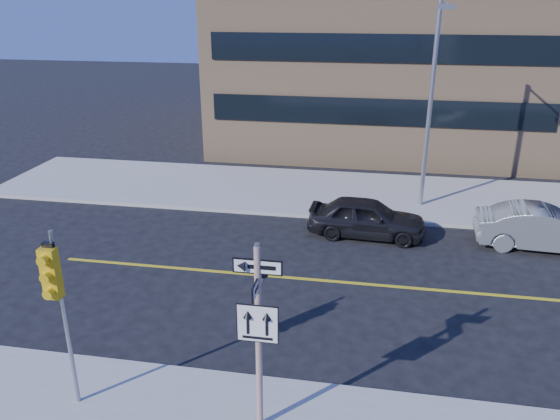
% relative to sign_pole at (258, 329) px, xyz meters
% --- Properties ---
extents(ground, '(120.00, 120.00, 0.00)m').
position_rel_sign_pole_xyz_m(ground, '(0.00, 2.51, -2.44)').
color(ground, black).
rests_on(ground, ground).
extents(sign_pole, '(0.92, 0.92, 4.06)m').
position_rel_sign_pole_xyz_m(sign_pole, '(0.00, 0.00, 0.00)').
color(sign_pole, beige).
rests_on(sign_pole, near_sidewalk).
extents(traffic_signal, '(0.32, 0.45, 4.00)m').
position_rel_sign_pole_xyz_m(traffic_signal, '(-4.00, -0.15, 0.59)').
color(traffic_signal, gray).
rests_on(traffic_signal, near_sidewalk).
extents(parked_car_a, '(1.96, 4.35, 1.45)m').
position_rel_sign_pole_xyz_m(parked_car_a, '(1.84, 10.22, -1.71)').
color(parked_car_a, black).
rests_on(parked_car_a, ground).
extents(parked_car_b, '(1.88, 4.64, 1.50)m').
position_rel_sign_pole_xyz_m(parked_car_b, '(7.95, 10.21, -1.69)').
color(parked_car_b, slate).
rests_on(parked_car_b, ground).
extents(streetlight_a, '(0.55, 2.25, 8.00)m').
position_rel_sign_pole_xyz_m(streetlight_a, '(4.00, 13.27, 2.32)').
color(streetlight_a, gray).
rests_on(streetlight_a, far_sidewalk).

